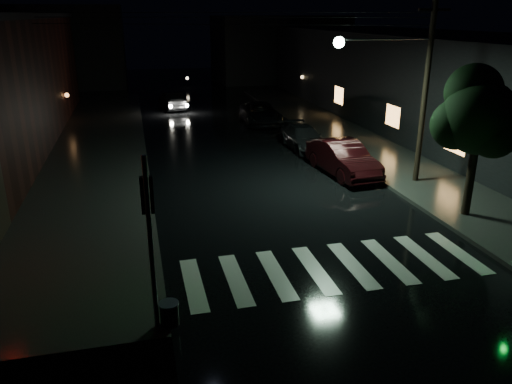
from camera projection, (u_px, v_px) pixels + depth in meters
ground at (239, 288)px, 13.76m from camera, size 120.00×120.00×0.00m
sidewalk_left at (87, 161)px, 25.43m from camera, size 6.00×44.00×0.15m
sidewalk_right at (359, 144)px, 28.77m from camera, size 4.00×44.00×0.15m
building_right at (434, 80)px, 33.01m from camera, size 10.00×40.00×6.00m
building_far_left at (54, 46)px, 51.37m from camera, size 14.00×10.00×8.00m
building_far_right at (278, 48)px, 56.88m from camera, size 14.00×10.00×7.00m
crosswalk at (334, 267)px, 14.88m from camera, size 9.00×3.00×0.01m
signal_pole_corner at (160, 273)px, 11.43m from camera, size 0.68×0.61×4.20m
street_tree at (478, 117)px, 17.43m from camera, size 3.10×2.90×5.40m
utility_pole at (412, 79)px, 20.59m from camera, size 4.92×0.44×8.00m
parked_car_a at (343, 159)px, 23.48m from camera, size 1.66×4.01×1.36m
parked_car_b at (343, 158)px, 23.29m from camera, size 2.13×4.95×1.59m
parked_car_c at (303, 138)px, 27.77m from camera, size 1.90×4.45×1.28m
parked_car_d at (260, 113)px, 34.21m from camera, size 2.69×5.29×1.43m
oncoming_car at (172, 101)px, 39.43m from camera, size 1.97×4.28×1.36m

